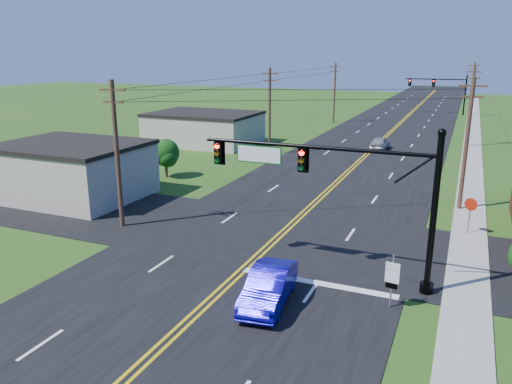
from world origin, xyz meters
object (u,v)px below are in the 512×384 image
at_px(route_sign, 392,278).
at_px(blue_car, 269,287).
at_px(signal_mast_far, 439,88).
at_px(signal_mast_main, 334,182).
at_px(stop_sign, 470,208).

bearing_deg(route_sign, blue_car, -154.50).
relative_size(signal_mast_far, blue_car, 2.34).
height_order(signal_mast_main, stop_sign, signal_mast_main).
bearing_deg(blue_car, signal_mast_far, 81.53).
bearing_deg(signal_mast_main, blue_car, -115.46).
height_order(signal_mast_far, route_sign, signal_mast_far).
bearing_deg(signal_mast_main, signal_mast_far, 89.92).
distance_m(blue_car, route_sign, 5.21).
bearing_deg(signal_mast_main, route_sign, -32.57).
height_order(signal_mast_main, blue_car, signal_mast_main).
relative_size(signal_mast_main, signal_mast_far, 1.03).
bearing_deg(signal_mast_far, signal_mast_main, -90.08).
distance_m(signal_mast_main, signal_mast_far, 72.00).
xyz_separation_m(signal_mast_main, signal_mast_far, (0.10, 72.00, -0.20)).
height_order(signal_mast_far, blue_car, signal_mast_far).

